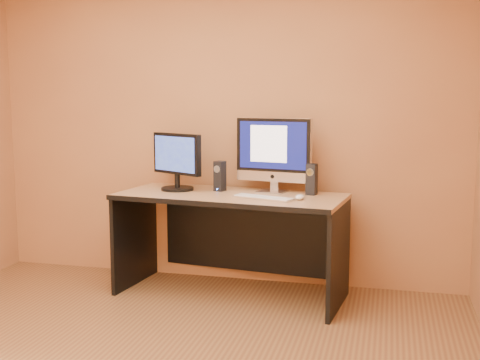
# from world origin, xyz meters

# --- Properties ---
(walls) EXTENTS (4.00, 4.00, 2.60)m
(walls) POSITION_xyz_m (0.00, 0.00, 1.30)
(walls) COLOR #A87143
(walls) RESTS_ON ground
(desk) EXTENTS (1.80, 0.95, 0.80)m
(desk) POSITION_xyz_m (0.18, 1.57, 0.40)
(desk) COLOR #AA8055
(desk) RESTS_ON ground
(imac) EXTENTS (0.65, 0.33, 0.59)m
(imac) POSITION_xyz_m (0.47, 1.75, 1.10)
(imac) COLOR #B1B1B5
(imac) RESTS_ON desk
(second_monitor) EXTENTS (0.58, 0.47, 0.45)m
(second_monitor) POSITION_xyz_m (-0.28, 1.66, 1.03)
(second_monitor) COLOR black
(second_monitor) RESTS_ON desk
(speaker_left) EXTENTS (0.09, 0.10, 0.24)m
(speaker_left) POSITION_xyz_m (0.06, 1.71, 0.92)
(speaker_left) COLOR black
(speaker_left) RESTS_ON desk
(speaker_right) EXTENTS (0.09, 0.09, 0.24)m
(speaker_right) POSITION_xyz_m (0.79, 1.69, 0.92)
(speaker_right) COLOR black
(speaker_right) RESTS_ON desk
(keyboard) EXTENTS (0.48, 0.26, 0.02)m
(keyboard) POSITION_xyz_m (0.47, 1.42, 0.81)
(keyboard) COLOR silver
(keyboard) RESTS_ON desk
(mouse) EXTENTS (0.07, 0.11, 0.04)m
(mouse) POSITION_xyz_m (0.73, 1.46, 0.82)
(mouse) COLOR white
(mouse) RESTS_ON desk
(cable_a) EXTENTS (0.09, 0.23, 0.01)m
(cable_a) POSITION_xyz_m (0.48, 1.83, 0.80)
(cable_a) COLOR black
(cable_a) RESTS_ON desk
(cable_b) EXTENTS (0.09, 0.18, 0.01)m
(cable_b) POSITION_xyz_m (0.41, 1.83, 0.80)
(cable_b) COLOR black
(cable_b) RESTS_ON desk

